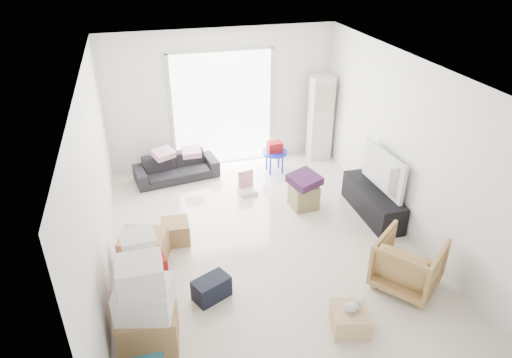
{
  "coord_description": "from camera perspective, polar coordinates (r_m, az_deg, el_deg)",
  "views": [
    {
      "loc": [
        -1.59,
        -5.42,
        4.26
      ],
      "look_at": [
        -0.07,
        0.2,
        1.06
      ],
      "focal_mm": 32.0,
      "sensor_mm": 36.0,
      "label": 1
    }
  ],
  "objects": [
    {
      "name": "ac_tower",
      "position": [
        9.44,
        8.05,
        7.49
      ],
      "size": [
        0.45,
        0.3,
        1.75
      ],
      "primitive_type": "cube",
      "color": "silver",
      "rests_on": "room_shell"
    },
    {
      "name": "wood_crate",
      "position": [
        5.83,
        11.68,
        -16.82
      ],
      "size": [
        0.53,
        0.53,
        0.29
      ],
      "primitive_type": "cube",
      "rotation": [
        0.0,
        0.0,
        -0.25
      ],
      "color": "tan",
      "rests_on": "room_shell"
    },
    {
      "name": "armchair",
      "position": [
        6.45,
        18.55,
        -9.7
      ],
      "size": [
        1.06,
        1.07,
        0.81
      ],
      "primitive_type": "imported",
      "rotation": [
        0.0,
        0.0,
        2.23
      ],
      "color": "tan",
      "rests_on": "room_shell"
    },
    {
      "name": "toy_walker",
      "position": [
        8.35,
        -1.18,
        -0.99
      ],
      "size": [
        0.35,
        0.32,
        0.41
      ],
      "rotation": [
        0.0,
        0.0,
        0.17
      ],
      "color": "silver",
      "rests_on": "room_shell"
    },
    {
      "name": "kids_table",
      "position": [
        8.95,
        2.36,
        3.57
      ],
      "size": [
        0.51,
        0.51,
        0.63
      ],
      "rotation": [
        0.0,
        0.0,
        0.36
      ],
      "color": "#1720CA",
      "rests_on": "room_shell"
    },
    {
      "name": "ottoman",
      "position": [
        7.92,
        5.97,
        -2.11
      ],
      "size": [
        0.46,
        0.46,
        0.43
      ],
      "primitive_type": "cube",
      "rotation": [
        0.0,
        0.0,
        0.09
      ],
      "color": "#999059",
      "rests_on": "room_shell"
    },
    {
      "name": "pillow_left",
      "position": [
        8.71,
        -11.58,
        3.91
      ],
      "size": [
        0.5,
        0.46,
        0.13
      ],
      "primitive_type": "cube",
      "rotation": [
        0.0,
        0.0,
        0.45
      ],
      "color": "#E3A6BB",
      "rests_on": "sofa"
    },
    {
      "name": "pillow_right",
      "position": [
        8.69,
        -8.14,
        4.17
      ],
      "size": [
        0.38,
        0.31,
        0.13
      ],
      "primitive_type": "cube",
      "rotation": [
        0.0,
        0.0,
        -0.01
      ],
      "color": "#E3A6BB",
      "rests_on": "sofa"
    },
    {
      "name": "duffel_bag",
      "position": [
        6.13,
        -5.59,
        -13.45
      ],
      "size": [
        0.55,
        0.46,
        0.3
      ],
      "primitive_type": "cube",
      "rotation": [
        0.0,
        0.0,
        0.44
      ],
      "color": "black",
      "rests_on": "room_shell"
    },
    {
      "name": "box_stack_c",
      "position": [
        6.82,
        -13.78,
        -8.4
      ],
      "size": [
        0.76,
        0.68,
        0.46
      ],
      "rotation": [
        0.0,
        0.0,
        -0.15
      ],
      "color": "#B37A50",
      "rests_on": "room_shell"
    },
    {
      "name": "sliding_door",
      "position": [
        9.07,
        -4.21,
        9.27
      ],
      "size": [
        2.1,
        0.04,
        2.33
      ],
      "color": "white",
      "rests_on": "room_shell"
    },
    {
      "name": "television",
      "position": [
        7.74,
        14.66,
        -0.75
      ],
      "size": [
        0.72,
        1.19,
        0.15
      ],
      "primitive_type": "imported",
      "rotation": [
        0.0,
        0.0,
        1.61
      ],
      "color": "black",
      "rests_on": "tv_console"
    },
    {
      "name": "tv_console",
      "position": [
        7.9,
        14.37,
        -2.77
      ],
      "size": [
        0.44,
        1.46,
        0.49
      ],
      "primitive_type": "cube",
      "color": "black",
      "rests_on": "room_shell"
    },
    {
      "name": "box_stack_b",
      "position": [
        5.99,
        -13.9,
        -11.47
      ],
      "size": [
        0.62,
        0.55,
        1.08
      ],
      "rotation": [
        0.0,
        0.0,
        0.05
      ],
      "color": "#B37A50",
      "rests_on": "room_shell"
    },
    {
      "name": "plush_bunny",
      "position": [
        5.71,
        12.14,
        -15.24
      ],
      "size": [
        0.27,
        0.15,
        0.13
      ],
      "rotation": [
        0.0,
        0.0,
        -0.25
      ],
      "color": "#B2ADA8",
      "rests_on": "wood_crate"
    },
    {
      "name": "blanket",
      "position": [
        7.78,
        6.08,
        -0.32
      ],
      "size": [
        0.6,
        0.6,
        0.14
      ],
      "primitive_type": "cube",
      "rotation": [
        0.0,
        0.0,
        0.37
      ],
      "color": "#441E4B",
      "rests_on": "ottoman"
    },
    {
      "name": "sofa",
      "position": [
        8.87,
        -9.96,
        1.87
      ],
      "size": [
        1.63,
        0.69,
        0.62
      ],
      "primitive_type": "imported",
      "rotation": [
        0.0,
        0.0,
        0.15
      ],
      "color": "black",
      "rests_on": "room_shell"
    },
    {
      "name": "room_shell",
      "position": [
        6.36,
        1.1,
        1.54
      ],
      "size": [
        4.98,
        6.48,
        3.18
      ],
      "color": "beige",
      "rests_on": "ground"
    },
    {
      "name": "box_stack_a",
      "position": [
        5.44,
        -13.61,
        -15.47
      ],
      "size": [
        0.71,
        0.62,
        1.19
      ],
      "rotation": [
        0.0,
        0.0,
        -0.11
      ],
      "color": "#B37A50",
      "rests_on": "room_shell"
    },
    {
      "name": "loose_box",
      "position": [
        7.17,
        -10.01,
        -6.48
      ],
      "size": [
        0.43,
        0.43,
        0.35
      ],
      "primitive_type": "cube",
      "rotation": [
        0.0,
        0.0,
        -0.04
      ],
      "color": "#B37A50",
      "rests_on": "room_shell"
    }
  ]
}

